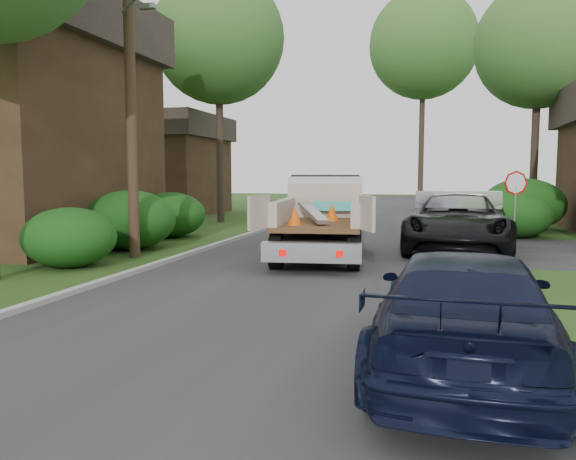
# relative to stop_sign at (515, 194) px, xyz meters

# --- Properties ---
(ground) EXTENTS (120.00, 120.00, 0.00)m
(ground) POSITION_rel_stop_sign_xyz_m (-5.20, -9.00, -1.78)
(ground) COLOR #224313
(ground) RESTS_ON ground
(road) EXTENTS (8.00, 90.00, 0.02)m
(road) POSITION_rel_stop_sign_xyz_m (-5.20, 1.00, -1.77)
(road) COLOR #28282B
(road) RESTS_ON ground
(curb_left) EXTENTS (0.20, 90.00, 0.12)m
(curb_left) POSITION_rel_stop_sign_xyz_m (-9.30, 1.00, -1.72)
(curb_left) COLOR #9E9E99
(curb_left) RESTS_ON ground
(curb_right) EXTENTS (0.20, 90.00, 0.12)m
(curb_right) POSITION_rel_stop_sign_xyz_m (-1.10, 1.00, -1.72)
(curb_right) COLOR #9E9E99
(curb_right) RESTS_ON ground
(stop_sign) EXTENTS (0.71, 0.32, 2.48)m
(stop_sign) POSITION_rel_stop_sign_xyz_m (0.00, 0.00, 0.00)
(stop_sign) COLOR slate
(stop_sign) RESTS_ON ground
(utility_pole) EXTENTS (2.42, 1.25, 10.00)m
(utility_pole) POSITION_rel_stop_sign_xyz_m (-10.68, -4.02, 3.40)
(utility_pole) COLOR #382619
(utility_pole) RESTS_ON ground
(house_left_far) EXTENTS (7.56, 7.56, 6.00)m
(house_left_far) POSITION_rel_stop_sign_xyz_m (-18.70, 13.00, 1.27)
(house_left_far) COLOR #332415
(house_left_far) RESTS_ON ground
(hedge_left_a) EXTENTS (2.34, 2.34, 1.53)m
(hedge_left_a) POSITION_rel_stop_sign_xyz_m (-11.40, -6.00, -1.01)
(hedge_left_a) COLOR #153B0D
(hedge_left_a) RESTS_ON ground
(hedge_left_b) EXTENTS (2.86, 2.86, 1.87)m
(hedge_left_b) POSITION_rel_stop_sign_xyz_m (-11.70, -2.50, -0.84)
(hedge_left_b) COLOR #153B0D
(hedge_left_b) RESTS_ON ground
(hedge_left_c) EXTENTS (2.60, 2.60, 1.70)m
(hedge_left_c) POSITION_rel_stop_sign_xyz_m (-12.00, 1.00, -0.93)
(hedge_left_c) COLOR #153B0D
(hedge_left_c) RESTS_ON ground
(hedge_right_a) EXTENTS (2.60, 2.60, 1.70)m
(hedge_right_a) POSITION_rel_stop_sign_xyz_m (0.60, 4.00, -0.93)
(hedge_right_a) COLOR #153B0D
(hedge_right_a) RESTS_ON ground
(hedge_right_b) EXTENTS (3.38, 3.38, 2.21)m
(hedge_right_b) POSITION_rel_stop_sign_xyz_m (1.30, 7.00, -0.67)
(hedge_right_b) COLOR #153B0D
(hedge_right_b) RESTS_ON ground
(tree_left_far) EXTENTS (6.40, 6.40, 12.20)m
(tree_left_far) POSITION_rel_stop_sign_xyz_m (-12.70, 8.00, 7.20)
(tree_left_far) COLOR #2D2119
(tree_left_far) RESTS_ON ground
(tree_right_far) EXTENTS (6.00, 6.00, 11.50)m
(tree_right_far) POSITION_rel_stop_sign_xyz_m (2.30, 11.00, 6.70)
(tree_right_far) COLOR #2D2119
(tree_right_far) RESTS_ON ground
(tree_left_back) EXTENTS (6.00, 6.00, 12.00)m
(tree_left_back) POSITION_rel_stop_sign_xyz_m (-19.20, 4.00, 7.20)
(tree_left_back) COLOR #2D2119
(tree_left_back) RESTS_ON ground
(tree_center_far) EXTENTS (7.20, 7.20, 14.60)m
(tree_center_far) POSITION_rel_stop_sign_xyz_m (-3.20, 21.00, 9.20)
(tree_center_far) COLOR #2D2119
(tree_center_far) RESTS_ON ground
(flatbed_truck) EXTENTS (3.23, 6.43, 2.35)m
(flatbed_truck) POSITION_rel_stop_sign_xyz_m (-5.59, -1.90, -0.50)
(flatbed_truck) COLOR black
(flatbed_truck) RESTS_ON ground
(black_pickup) EXTENTS (3.32, 6.65, 1.81)m
(black_pickup) POSITION_rel_stop_sign_xyz_m (-1.69, -0.45, -0.87)
(black_pickup) COLOR black
(black_pickup) RESTS_ON ground
(navy_suv) EXTENTS (2.22, 5.09, 1.46)m
(navy_suv) POSITION_rel_stop_sign_xyz_m (-2.11, -11.50, -1.05)
(navy_suv) COLOR black
(navy_suv) RESTS_ON ground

